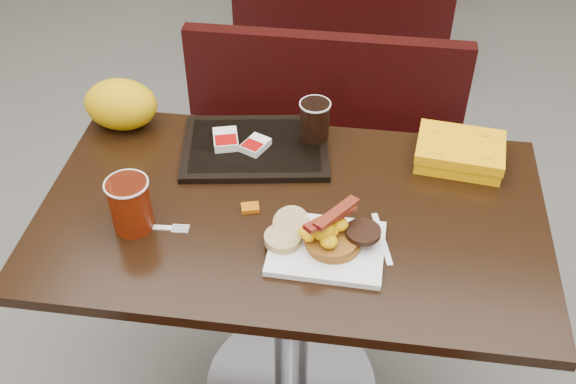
# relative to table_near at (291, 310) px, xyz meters

# --- Properties ---
(table_near) EXTENTS (1.20, 0.70, 0.75)m
(table_near) POSITION_rel_table_near_xyz_m (0.00, 0.00, 0.00)
(table_near) COLOR black
(table_near) RESTS_ON floor
(bench_near_n) EXTENTS (1.00, 0.46, 0.72)m
(bench_near_n) POSITION_rel_table_near_xyz_m (0.00, 0.70, -0.02)
(bench_near_n) COLOR black
(bench_near_n) RESTS_ON floor
(bench_far_s) EXTENTS (1.00, 0.46, 0.72)m
(bench_far_s) POSITION_rel_table_near_xyz_m (0.00, 1.90, -0.02)
(bench_far_s) COLOR black
(bench_far_s) RESTS_ON floor
(platter) EXTENTS (0.26, 0.20, 0.01)m
(platter) POSITION_rel_table_near_xyz_m (0.09, -0.12, 0.38)
(platter) COLOR white
(platter) RESTS_ON table_near
(pancake_stack) EXTENTS (0.13, 0.13, 0.03)m
(pancake_stack) POSITION_rel_table_near_xyz_m (0.11, -0.11, 0.40)
(pancake_stack) COLOR #8D5B17
(pancake_stack) RESTS_ON platter
(sausage_patty) EXTENTS (0.09, 0.09, 0.01)m
(sausage_patty) POSITION_rel_table_near_xyz_m (0.17, -0.10, 0.42)
(sausage_patty) COLOR black
(sausage_patty) RESTS_ON pancake_stack
(scrambled_eggs) EXTENTS (0.10, 0.09, 0.05)m
(scrambled_eggs) POSITION_rel_table_near_xyz_m (0.09, -0.13, 0.44)
(scrambled_eggs) COLOR orange
(scrambled_eggs) RESTS_ON pancake_stack
(bacon_strips) EXTENTS (0.14, 0.15, 0.01)m
(bacon_strips) POSITION_rel_table_near_xyz_m (0.10, -0.11, 0.47)
(bacon_strips) COLOR #490509
(bacon_strips) RESTS_ON scrambled_eggs
(muffin_bottom) EXTENTS (0.10, 0.10, 0.02)m
(muffin_bottom) POSITION_rel_table_near_xyz_m (-0.00, -0.12, 0.40)
(muffin_bottom) COLOR tan
(muffin_bottom) RESTS_ON platter
(muffin_top) EXTENTS (0.10, 0.10, 0.05)m
(muffin_top) POSITION_rel_table_near_xyz_m (0.01, -0.08, 0.41)
(muffin_top) COLOR tan
(muffin_top) RESTS_ON platter
(coffee_cup_near) EXTENTS (0.10, 0.10, 0.13)m
(coffee_cup_near) POSITION_rel_table_near_xyz_m (-0.35, -0.10, 0.44)
(coffee_cup_near) COLOR #911A05
(coffee_cup_near) RESTS_ON table_near
(fork) EXTENTS (0.14, 0.04, 0.00)m
(fork) POSITION_rel_table_near_xyz_m (-0.32, -0.10, 0.38)
(fork) COLOR white
(fork) RESTS_ON table_near
(knife) EXTENTS (0.05, 0.16, 0.00)m
(knife) POSITION_rel_table_near_xyz_m (0.22, -0.07, 0.38)
(knife) COLOR white
(knife) RESTS_ON table_near
(condiment_syrup) EXTENTS (0.05, 0.04, 0.01)m
(condiment_syrup) POSITION_rel_table_near_xyz_m (-0.10, -0.01, 0.38)
(condiment_syrup) COLOR #AD5007
(condiment_syrup) RESTS_ON table_near
(tray) EXTENTS (0.42, 0.32, 0.02)m
(tray) POSITION_rel_table_near_xyz_m (-0.13, 0.22, 0.38)
(tray) COLOR black
(tray) RESTS_ON table_near
(hashbrown_sleeve_left) EXTENTS (0.08, 0.10, 0.02)m
(hashbrown_sleeve_left) POSITION_rel_table_near_xyz_m (-0.20, 0.21, 0.40)
(hashbrown_sleeve_left) COLOR silver
(hashbrown_sleeve_left) RESTS_ON tray
(hashbrown_sleeve_right) EXTENTS (0.08, 0.09, 0.02)m
(hashbrown_sleeve_right) POSITION_rel_table_near_xyz_m (-0.12, 0.20, 0.40)
(hashbrown_sleeve_right) COLOR silver
(hashbrown_sleeve_right) RESTS_ON tray
(coffee_cup_far) EXTENTS (0.08, 0.08, 0.10)m
(coffee_cup_far) POSITION_rel_table_near_xyz_m (0.02, 0.27, 0.45)
(coffee_cup_far) COLOR black
(coffee_cup_far) RESTS_ON tray
(clamshell) EXTENTS (0.23, 0.19, 0.06)m
(clamshell) POSITION_rel_table_near_xyz_m (0.40, 0.24, 0.40)
(clamshell) COLOR #F19D04
(clamshell) RESTS_ON table_near
(paper_bag) EXTENTS (0.21, 0.16, 0.14)m
(paper_bag) POSITION_rel_table_near_xyz_m (-0.50, 0.28, 0.44)
(paper_bag) COLOR #CD9006
(paper_bag) RESTS_ON table_near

